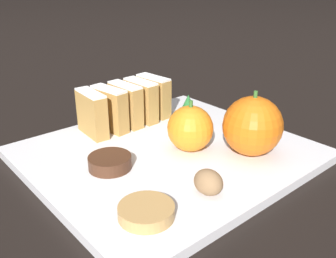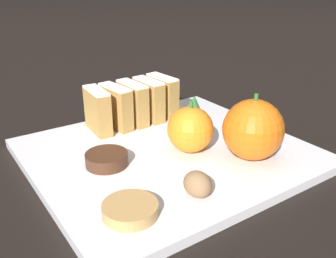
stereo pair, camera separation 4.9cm
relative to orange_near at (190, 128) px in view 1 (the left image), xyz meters
name	(u,v)px [view 1 (the left image)]	position (x,y,z in m)	size (l,w,h in m)	color
ground_plane	(168,157)	(-0.02, -0.02, -0.04)	(6.00, 6.00, 0.00)	black
serving_platter	(168,154)	(-0.02, -0.02, -0.04)	(0.31, 0.35, 0.01)	white
stollen_slice_front	(92,114)	(-0.13, -0.07, 0.00)	(0.06, 0.02, 0.06)	#B28442
stollen_slice_second	(110,109)	(-0.13, -0.04, 0.00)	(0.06, 0.03, 0.06)	#B28442
stollen_slice_third	(126,105)	(-0.13, -0.01, 0.00)	(0.06, 0.02, 0.06)	#B28442
stollen_slice_fourth	(141,100)	(-0.13, 0.02, 0.00)	(0.06, 0.02, 0.06)	#B28442
stollen_slice_fifth	(154,96)	(-0.13, 0.04, 0.00)	(0.06, 0.03, 0.06)	#B28442
orange_near	(190,128)	(0.00, 0.00, 0.00)	(0.06, 0.06, 0.07)	orange
orange_far	(253,126)	(0.06, 0.05, 0.01)	(0.08, 0.08, 0.09)	orange
walnut	(208,182)	(0.09, -0.06, -0.02)	(0.03, 0.03, 0.03)	#8E6B47
chocolate_cookie	(110,162)	(-0.03, -0.11, -0.02)	(0.05, 0.05, 0.02)	#472819
gingerbread_cookie	(146,211)	(0.08, -0.13, -0.02)	(0.06, 0.06, 0.01)	tan
evergreen_sprig	(188,110)	(-0.06, 0.05, -0.01)	(0.05, 0.05, 0.05)	#23662D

